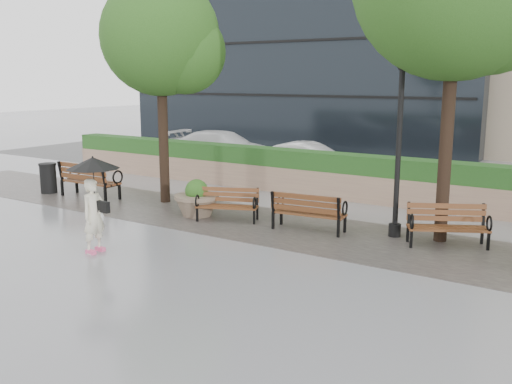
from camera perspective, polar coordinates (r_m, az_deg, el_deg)
The scene contains 15 objects.
ground at distance 11.23m, azimuth -2.93°, elevation -7.22°, with size 100.00×100.00×0.00m, color gray.
cobble_strip at distance 13.66m, azimuth 4.53°, elevation -3.84°, with size 28.00×3.20×0.01m, color #383330.
hedge_wall at distance 17.06m, azimuth 11.06°, elevation 1.31°, with size 24.00×0.80×1.35m.
asphalt_street at distance 20.88m, azimuth 15.18°, elevation 1.09°, with size 40.00×7.00×0.00m, color black.
bench_0 at distance 17.96m, azimuth -16.26°, elevation 0.44°, with size 2.01×0.81×1.07m.
bench_1 at distance 14.48m, azimuth -2.87°, elevation -1.96°, with size 1.65×1.16×0.83m.
bench_2 at distance 13.56m, azimuth 5.27°, elevation -2.78°, with size 1.79×0.88×0.93m.
bench_3 at distance 12.97m, azimuth 18.57°, elevation -4.03°, with size 1.78×1.35×0.90m.
planter_left at distance 15.03m, azimuth -5.94°, elevation -0.97°, with size 1.17×1.17×0.98m.
trash_bin at distance 19.09m, azimuth -20.06°, elevation 1.22°, with size 0.54×0.54×0.90m, color black.
lamppost at distance 13.13m, azimuth 14.01°, elevation 2.97°, with size 0.28×0.28×3.95m.
tree_0 at distance 16.54m, azimuth -8.96°, elevation 14.72°, with size 3.42×3.31×6.38m.
car_left at distance 23.86m, azimuth -3.28°, elevation 4.40°, with size 1.97×4.85×1.41m, color white.
car_right at distance 21.05m, azimuth 5.28°, elevation 3.23°, with size 1.32×3.79×1.25m, color white.
pedestrian at distance 12.14m, azimuth -15.92°, elevation -0.32°, with size 1.08×1.08×1.99m.
Camera 1 is at (6.31, -8.58, 3.57)m, focal length 40.00 mm.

